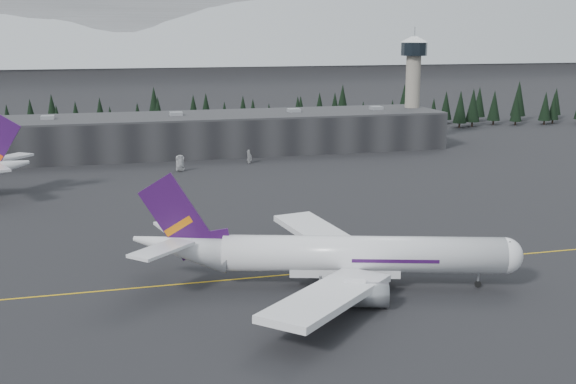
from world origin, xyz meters
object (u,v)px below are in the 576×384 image
object	(u,v)px
control_tower	(413,77)
jet_main	(328,255)
gse_vehicle_a	(180,169)
terminal	(207,133)
gse_vehicle_b	(250,161)

from	to	relation	value
control_tower	jet_main	distance (m)	157.39
gse_vehicle_a	terminal	bearing A→B (deg)	60.86
jet_main	gse_vehicle_a	xyz separation A→B (m)	(-11.74, 101.80, -4.45)
jet_main	gse_vehicle_a	bearing A→B (deg)	113.45
control_tower	gse_vehicle_a	bearing A→B (deg)	-158.36
control_tower	gse_vehicle_b	bearing A→B (deg)	-157.70
terminal	jet_main	world-z (taller)	jet_main
control_tower	jet_main	bearing A→B (deg)	-119.09
terminal	gse_vehicle_b	size ratio (longest dim) A/B	38.53
jet_main	gse_vehicle_b	size ratio (longest dim) A/B	14.52
terminal	gse_vehicle_b	world-z (taller)	terminal
jet_main	gse_vehicle_b	xyz separation A→B (m)	(10.40, 109.70, -4.41)
control_tower	gse_vehicle_b	distance (m)	74.45
control_tower	jet_main	xyz separation A→B (m)	(-76.01, -136.60, -18.29)
control_tower	gse_vehicle_a	xyz separation A→B (m)	(-87.75, -34.81, -22.74)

